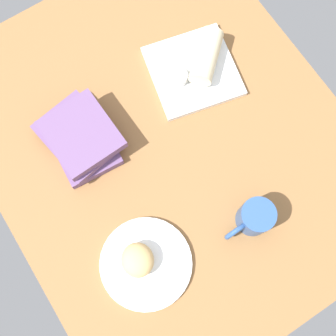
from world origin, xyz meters
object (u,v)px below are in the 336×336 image
(scone_pastry, at_px, (138,260))
(sauce_cup, at_px, (178,77))
(round_plate, at_px, (146,264))
(coffee_mug, at_px, (254,218))
(book_stack, at_px, (81,138))
(square_plate, at_px, (193,71))
(breakfast_wrap, at_px, (206,56))

(scone_pastry, height_order, sauce_cup, scone_pastry)
(round_plate, bearing_deg, coffee_mug, -100.66)
(round_plate, distance_m, book_stack, 0.35)
(coffee_mug, bearing_deg, sauce_cup, -7.33)
(scone_pastry, distance_m, book_stack, 0.34)
(square_plate, xyz_separation_m, book_stack, (-0.01, 0.35, 0.03))
(square_plate, distance_m, book_stack, 0.35)
(round_plate, bearing_deg, breakfast_wrap, -48.89)
(scone_pastry, distance_m, sauce_cup, 0.48)
(round_plate, bearing_deg, sauce_cup, -42.16)
(breakfast_wrap, height_order, coffee_mug, coffee_mug)
(scone_pastry, bearing_deg, square_plate, -48.21)
(coffee_mug, bearing_deg, round_plate, 79.34)
(scone_pastry, bearing_deg, coffee_mug, -103.24)
(square_plate, relative_size, book_stack, 1.00)
(square_plate, xyz_separation_m, coffee_mug, (-0.41, 0.10, 0.04))
(sauce_cup, xyz_separation_m, breakfast_wrap, (0.00, -0.09, 0.02))
(round_plate, xyz_separation_m, square_plate, (0.36, -0.38, 0.00))
(square_plate, bearing_deg, scone_pastry, 131.79)
(round_plate, distance_m, sauce_cup, 0.49)
(round_plate, relative_size, book_stack, 1.00)
(round_plate, height_order, book_stack, book_stack)
(sauce_cup, bearing_deg, round_plate, 137.84)
(sauce_cup, distance_m, coffee_mug, 0.42)
(round_plate, height_order, square_plate, square_plate)
(sauce_cup, relative_size, breakfast_wrap, 0.34)
(square_plate, xyz_separation_m, sauce_cup, (-0.00, 0.05, 0.02))
(round_plate, xyz_separation_m, scone_pastry, (0.02, 0.01, 0.03))
(scone_pastry, bearing_deg, breakfast_wrap, -50.88)
(breakfast_wrap, relative_size, book_stack, 0.66)
(breakfast_wrap, distance_m, coffee_mug, 0.44)
(round_plate, distance_m, scone_pastry, 0.04)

